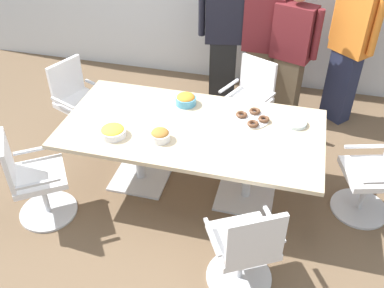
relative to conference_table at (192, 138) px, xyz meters
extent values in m
cube|color=brown|center=(0.00, 0.00, -0.63)|extent=(10.00, 10.00, 0.01)
cube|color=#CCB793|center=(0.00, 0.00, 0.10)|extent=(2.40, 1.20, 0.04)
cube|color=silver|center=(-0.55, 0.00, -0.61)|extent=(0.56, 0.56, 0.02)
cylinder|color=silver|center=(-0.55, 0.00, -0.26)|extent=(0.09, 0.09, 0.69)
cube|color=silver|center=(0.55, 0.00, -0.61)|extent=(0.56, 0.56, 0.02)
cylinder|color=silver|center=(0.55, 0.00, -0.26)|extent=(0.09, 0.09, 0.69)
cylinder|color=silver|center=(-1.42, 0.54, -0.61)|extent=(0.71, 0.71, 0.02)
cylinder|color=silver|center=(-1.42, 0.54, -0.40)|extent=(0.05, 0.05, 0.41)
cube|color=white|center=(-1.42, 0.54, -0.17)|extent=(0.60, 0.60, 0.06)
cube|color=white|center=(-1.61, 0.62, 0.07)|extent=(0.20, 0.42, 0.42)
cube|color=silver|center=(-1.32, 0.76, -0.05)|extent=(0.35, 0.17, 0.02)
cube|color=silver|center=(-1.51, 0.31, -0.05)|extent=(0.35, 0.17, 0.02)
cylinder|color=silver|center=(-1.24, -0.69, -0.61)|extent=(0.75, 0.75, 0.02)
cylinder|color=silver|center=(-1.24, -0.69, -0.40)|extent=(0.05, 0.05, 0.41)
cube|color=white|center=(-1.24, -0.69, -0.17)|extent=(0.64, 0.64, 0.06)
cube|color=white|center=(-1.42, -0.81, 0.07)|extent=(0.28, 0.38, 0.42)
cube|color=silver|center=(-1.38, -0.49, -0.05)|extent=(0.32, 0.23, 0.02)
cube|color=silver|center=(-1.10, -0.89, -0.05)|extent=(0.32, 0.23, 0.02)
cylinder|color=silver|center=(0.65, -0.97, -0.61)|extent=(0.74, 0.74, 0.02)
cylinder|color=silver|center=(0.65, -0.97, -0.40)|extent=(0.05, 0.05, 0.41)
cube|color=white|center=(0.65, -0.97, -0.17)|extent=(0.63, 0.63, 0.06)
cube|color=white|center=(0.75, -1.15, 0.07)|extent=(0.40, 0.25, 0.42)
cube|color=silver|center=(0.44, -1.09, -0.05)|extent=(0.21, 0.34, 0.02)
cube|color=silver|center=(0.86, -0.84, -0.05)|extent=(0.21, 0.34, 0.02)
cylinder|color=silver|center=(1.64, 0.09, -0.61)|extent=(0.67, 0.67, 0.02)
cylinder|color=silver|center=(1.64, 0.09, -0.40)|extent=(0.05, 0.05, 0.41)
cube|color=white|center=(1.64, 0.09, -0.17)|extent=(0.57, 0.57, 0.06)
cube|color=silver|center=(1.71, -0.14, -0.05)|extent=(0.36, 0.13, 0.02)
cube|color=silver|center=(1.57, 0.33, -0.05)|extent=(0.36, 0.13, 0.02)
cylinder|color=silver|center=(0.37, 1.02, -0.61)|extent=(0.71, 0.71, 0.02)
cylinder|color=silver|center=(0.37, 1.02, -0.40)|extent=(0.05, 0.05, 0.41)
cube|color=white|center=(0.37, 1.02, -0.17)|extent=(0.61, 0.61, 0.06)
cube|color=white|center=(0.45, 1.22, 0.07)|extent=(0.42, 0.22, 0.42)
cube|color=silver|center=(0.59, 0.92, -0.05)|extent=(0.18, 0.35, 0.02)
cube|color=silver|center=(0.14, 1.12, -0.05)|extent=(0.18, 0.35, 0.02)
cube|color=black|center=(-0.04, 1.65, -0.19)|extent=(0.35, 0.26, 0.87)
cube|color=black|center=(-0.04, 1.65, 0.59)|extent=(0.47, 0.30, 0.69)
cylinder|color=black|center=(0.22, 1.70, 0.63)|extent=(0.09, 0.09, 0.62)
cylinder|color=black|center=(-0.30, 1.60, 0.63)|extent=(0.09, 0.09, 0.62)
cube|color=brown|center=(0.41, 1.68, -0.22)|extent=(0.32, 0.20, 0.81)
cube|color=maroon|center=(0.41, 1.68, 0.50)|extent=(0.44, 0.23, 0.64)
cylinder|color=maroon|center=(0.68, 1.67, 0.54)|extent=(0.08, 0.08, 0.58)
cylinder|color=maroon|center=(0.15, 1.68, 0.54)|extent=(0.08, 0.08, 0.58)
cube|color=brown|center=(0.77, 1.55, -0.23)|extent=(0.37, 0.29, 0.80)
cube|color=maroon|center=(0.77, 1.55, 0.48)|extent=(0.49, 0.35, 0.63)
cylinder|color=maroon|center=(1.02, 1.47, 0.52)|extent=(0.10, 0.10, 0.57)
cylinder|color=maroon|center=(0.52, 1.64, 0.52)|extent=(0.10, 0.10, 0.57)
cube|color=#232842|center=(1.40, 1.69, -0.18)|extent=(0.37, 0.36, 0.88)
cube|color=orange|center=(1.40, 1.69, 0.61)|extent=(0.48, 0.45, 0.70)
cylinder|color=orange|center=(1.61, 1.52, 0.64)|extent=(0.11, 0.11, 0.63)
cylinder|color=orange|center=(1.20, 1.87, 0.64)|extent=(0.11, 0.11, 0.63)
cylinder|color=white|center=(-0.22, -0.26, 0.16)|extent=(0.18, 0.18, 0.07)
ellipsoid|color=#AD702D|center=(-0.22, -0.26, 0.20)|extent=(0.16, 0.16, 0.07)
cylinder|color=#4C9EC6|center=(-0.16, 0.36, 0.16)|extent=(0.21, 0.21, 0.08)
ellipsoid|color=orange|center=(-0.16, 0.36, 0.20)|extent=(0.18, 0.18, 0.07)
cylinder|color=white|center=(-0.65, -0.31, 0.16)|extent=(0.23, 0.23, 0.07)
ellipsoid|color=yellow|center=(-0.65, -0.31, 0.19)|extent=(0.21, 0.21, 0.06)
cylinder|color=white|center=(0.52, 0.26, 0.13)|extent=(0.31, 0.31, 0.01)
torus|color=brown|center=(0.63, 0.25, 0.15)|extent=(0.11, 0.11, 0.03)
torus|color=brown|center=(0.53, 0.36, 0.15)|extent=(0.11, 0.11, 0.03)
torus|color=brown|center=(0.42, 0.27, 0.15)|extent=(0.11, 0.11, 0.03)
torus|color=brown|center=(0.54, 0.15, 0.15)|extent=(0.11, 0.11, 0.03)
cylinder|color=white|center=(0.92, 0.28, 0.13)|extent=(0.21, 0.21, 0.01)
cylinder|color=silver|center=(0.92, 0.28, 0.13)|extent=(0.21, 0.21, 0.01)
cylinder|color=white|center=(0.92, 0.28, 0.14)|extent=(0.21, 0.21, 0.01)
cylinder|color=silver|center=(0.92, 0.28, 0.15)|extent=(0.21, 0.21, 0.01)
cylinder|color=white|center=(0.92, 0.28, 0.15)|extent=(0.21, 0.21, 0.01)
cylinder|color=silver|center=(0.92, 0.28, 0.16)|extent=(0.21, 0.21, 0.01)
camera|label=1|loc=(0.82, -3.19, 2.45)|focal=40.84mm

